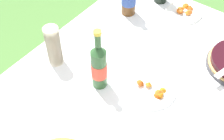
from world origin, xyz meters
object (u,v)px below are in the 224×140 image
snack_plate_left (184,12)px  cup_stack (54,46)px  cider_bottle_green (99,66)px  snack_plate_near (151,89)px

snack_plate_left → cup_stack: bearing=156.1°
cider_bottle_green → snack_plate_near: bearing=-62.3°
cider_bottle_green → snack_plate_near: 0.26m
cup_stack → snack_plate_left: (0.72, -0.32, -0.09)m
cup_stack → snack_plate_left: 0.79m
cider_bottle_green → snack_plate_near: cider_bottle_green is taller
cider_bottle_green → snack_plate_near: size_ratio=1.36×
snack_plate_near → snack_plate_left: size_ratio=1.12×
cup_stack → snack_plate_near: bearing=-74.7°
cup_stack → snack_plate_near: cup_stack is taller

